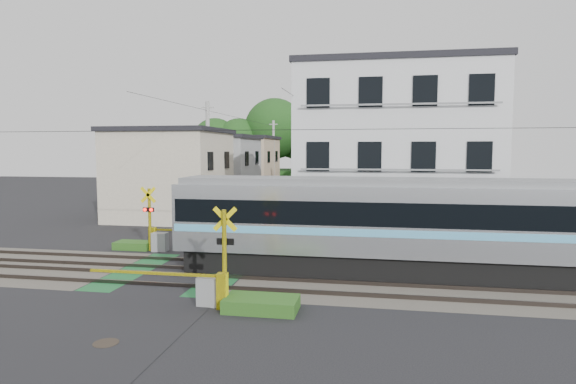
% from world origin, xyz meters
% --- Properties ---
extents(ground, '(120.00, 120.00, 0.00)m').
position_xyz_m(ground, '(0.00, 0.00, 0.00)').
color(ground, black).
extents(track_bed, '(120.00, 120.00, 0.14)m').
position_xyz_m(track_bed, '(0.00, 0.00, 0.04)').
color(track_bed, '#47423A').
rests_on(track_bed, ground).
extents(commuter_train, '(17.92, 2.83, 3.72)m').
position_xyz_m(commuter_train, '(8.75, 1.20, 1.97)').
color(commuter_train, black).
rests_on(commuter_train, ground).
extents(crossing_signal_near, '(4.74, 0.65, 3.09)m').
position_xyz_m(crossing_signal_near, '(2.59, -3.65, 0.71)').
color(crossing_signal_near, yellow).
rests_on(crossing_signal_near, ground).
extents(crossing_signal_far, '(4.74, 0.65, 3.09)m').
position_xyz_m(crossing_signal_far, '(-2.59, 3.65, 0.71)').
color(crossing_signal_far, yellow).
rests_on(crossing_signal_far, ground).
extents(apartment_block, '(10.20, 8.36, 9.30)m').
position_xyz_m(apartment_block, '(8.50, 9.49, 4.66)').
color(apartment_block, silver).
rests_on(apartment_block, ground).
extents(houses_row, '(22.07, 31.35, 6.80)m').
position_xyz_m(houses_row, '(0.25, 25.92, 3.24)').
color(houses_row, beige).
rests_on(houses_row, ground).
extents(tree_hill, '(40.00, 12.95, 11.98)m').
position_xyz_m(tree_hill, '(0.57, 48.44, 6.05)').
color(tree_hill, '#1D4818').
rests_on(tree_hill, ground).
extents(catenary, '(60.00, 5.04, 7.00)m').
position_xyz_m(catenary, '(6.00, 0.03, 3.70)').
color(catenary, '#2D2D33').
rests_on(catenary, ground).
extents(utility_poles, '(7.90, 42.00, 8.00)m').
position_xyz_m(utility_poles, '(-1.05, 23.01, 4.08)').
color(utility_poles, '#A5A5A0').
rests_on(utility_poles, ground).
extents(pedestrian, '(0.64, 0.44, 1.69)m').
position_xyz_m(pedestrian, '(1.69, 25.01, 0.84)').
color(pedestrian, black).
rests_on(pedestrian, ground).
extents(manhole_cover, '(0.64, 0.64, 0.02)m').
position_xyz_m(manhole_cover, '(0.96, -6.90, 0.01)').
color(manhole_cover, '#2D261E').
rests_on(manhole_cover, ground).
extents(weed_patches, '(10.25, 8.80, 0.40)m').
position_xyz_m(weed_patches, '(1.76, -0.09, 0.18)').
color(weed_patches, '#2D5E1E').
rests_on(weed_patches, ground).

